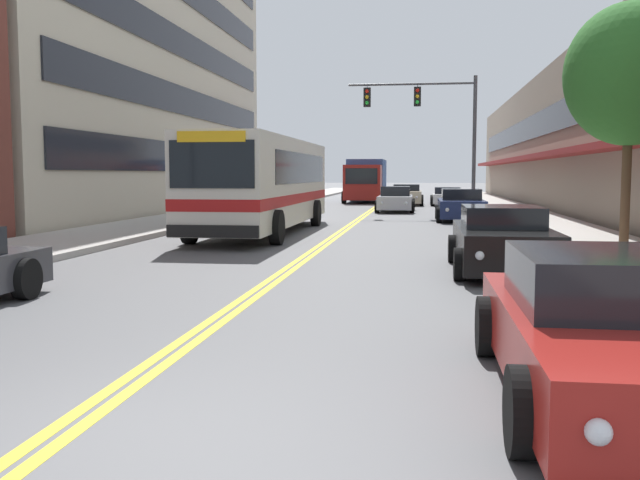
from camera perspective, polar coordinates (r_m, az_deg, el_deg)
The scene contains 16 objects.
ground_plane at distance 41.91m, azimuth 4.39°, elevation 2.56°, with size 240.00×240.00×0.00m, color #565659.
sidewalk_left at distance 43.00m, azimuth -5.32°, elevation 2.73°, with size 3.53×106.00×0.16m.
sidewalk_right at distance 42.06m, azimuth 14.32°, elevation 2.53°, with size 3.53×106.00×0.16m.
centre_line at distance 41.91m, azimuth 4.39°, elevation 2.56°, with size 0.34×106.00×0.01m.
storefront_row_right at distance 43.12m, azimuth 22.44°, elevation 7.39°, with size 9.10×68.00×7.73m.
city_bus at distance 24.46m, azimuth -4.43°, elevation 4.77°, with size 2.85×12.24×3.14m.
car_beige_parked_left_near at distance 37.87m, azimuth -2.56°, elevation 3.21°, with size 2.10×4.43×1.32m.
car_red_parked_right_foreground at distance 6.87m, azimuth 22.04°, elevation -6.79°, with size 2.06×4.75×1.31m.
car_navy_parked_right_mid at distance 31.09m, azimuth 11.23°, elevation 2.69°, with size 2.14×4.32×1.36m.
car_black_parked_right_far at distance 15.11m, azimuth 14.36°, elevation -0.05°, with size 2.07×4.73×1.34m.
car_white_parked_right_end at distance 46.09m, azimuth 10.13°, elevation 3.42°, with size 2.09×4.20×1.16m.
car_champagne_moving_lead at distance 46.41m, azimuth 6.94°, elevation 3.58°, with size 2.17×4.59×1.33m.
car_silver_moving_second at distance 38.02m, azimuth 6.07°, elevation 3.21°, with size 2.00×4.59×1.34m.
box_truck at distance 51.01m, azimuth 3.70°, elevation 4.81°, with size 2.83×7.49×3.03m.
traffic_signal_mast at distance 35.23m, azimuth 8.89°, elevation 9.72°, with size 6.16×0.38×6.67m.
street_tree_right_mid at distance 19.17m, azimuth 23.57°, elevation 12.03°, with size 3.13×3.13×5.96m.
Camera 1 is at (2.76, -4.78, 2.00)m, focal length 40.00 mm.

